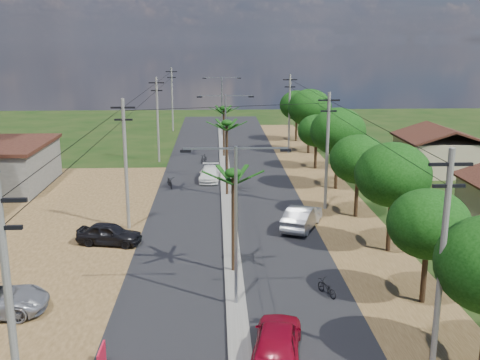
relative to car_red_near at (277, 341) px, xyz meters
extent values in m
plane|color=black|center=(-1.50, 4.77, -0.80)|extent=(160.00, 160.00, 0.00)
cube|color=black|center=(-1.50, 19.77, -0.78)|extent=(12.00, 110.00, 0.04)
cube|color=#605E56|center=(-1.50, 22.77, -0.71)|extent=(1.00, 90.00, 0.18)
cube|color=#4E391A|center=(7.00, 19.77, -0.79)|extent=(5.00, 90.00, 0.03)
cube|color=tan|center=(19.50, 32.77, 0.85)|extent=(7.00, 7.00, 3.30)
cylinder|color=black|center=(7.80, 4.77, 1.12)|extent=(0.28, 0.28, 3.85)
ellipsoid|color=black|center=(7.80, 4.77, 3.32)|extent=(4.00, 4.00, 3.40)
cylinder|color=black|center=(8.20, 11.77, 1.47)|extent=(0.28, 0.28, 4.55)
ellipsoid|color=black|center=(8.20, 11.77, 4.07)|extent=(4.60, 4.60, 3.91)
cylinder|color=black|center=(7.90, 18.77, 1.23)|extent=(0.28, 0.28, 4.06)
ellipsoid|color=black|center=(7.90, 18.77, 3.55)|extent=(4.20, 4.20, 3.57)
cylinder|color=black|center=(8.10, 26.77, 1.58)|extent=(0.28, 0.28, 4.76)
ellipsoid|color=black|center=(8.10, 26.77, 4.30)|extent=(4.80, 4.80, 4.08)
cylinder|color=black|center=(7.70, 34.77, 1.02)|extent=(0.28, 0.28, 3.64)
ellipsoid|color=black|center=(7.70, 34.77, 3.10)|extent=(3.80, 3.80, 3.23)
cylinder|color=black|center=(8.30, 42.77, 1.65)|extent=(0.28, 0.28, 4.90)
ellipsoid|color=black|center=(8.30, 42.77, 4.45)|extent=(5.00, 5.00, 4.25)
cylinder|color=black|center=(8.00, 50.77, 1.37)|extent=(0.28, 0.28, 4.34)
ellipsoid|color=black|center=(8.00, 50.77, 3.85)|extent=(4.40, 4.40, 3.74)
cylinder|color=black|center=(-1.50, 8.77, 2.10)|extent=(0.22, 0.22, 5.80)
cylinder|color=black|center=(-1.50, 24.77, 2.30)|extent=(0.22, 0.22, 6.20)
cylinder|color=black|center=(-1.50, 40.77, 1.95)|extent=(0.22, 0.22, 5.50)
cylinder|color=gray|center=(-1.50, 4.77, 3.20)|extent=(0.16, 0.16, 8.00)
cube|color=gray|center=(-0.30, 4.77, 7.10)|extent=(2.40, 0.08, 0.08)
cube|color=gray|center=(-2.70, 4.77, 7.10)|extent=(2.40, 0.08, 0.08)
cube|color=black|center=(0.80, 4.77, 7.00)|extent=(0.50, 0.18, 0.12)
cube|color=black|center=(-3.80, 4.77, 7.00)|extent=(0.50, 0.18, 0.12)
cylinder|color=gray|center=(-1.50, 29.77, 3.20)|extent=(0.16, 0.16, 8.00)
cube|color=gray|center=(-0.30, 29.77, 7.10)|extent=(2.40, 0.08, 0.08)
cube|color=gray|center=(-2.70, 29.77, 7.10)|extent=(2.40, 0.08, 0.08)
cube|color=black|center=(0.80, 29.77, 7.00)|extent=(0.50, 0.18, 0.12)
cube|color=black|center=(-3.80, 29.77, 7.00)|extent=(0.50, 0.18, 0.12)
cylinder|color=gray|center=(-1.50, 54.77, 3.20)|extent=(0.16, 0.16, 8.00)
cube|color=gray|center=(-0.30, 54.77, 7.10)|extent=(2.40, 0.08, 0.08)
cube|color=gray|center=(-2.70, 54.77, 7.10)|extent=(2.40, 0.08, 0.08)
cube|color=black|center=(0.80, 54.77, 7.00)|extent=(0.50, 0.18, 0.12)
cube|color=black|center=(-3.80, 54.77, 7.00)|extent=(0.50, 0.18, 0.12)
cylinder|color=#605E56|center=(-8.50, -5.23, 3.70)|extent=(0.24, 0.24, 9.00)
cube|color=black|center=(-8.50, -5.23, 6.80)|extent=(1.20, 0.12, 0.12)
cylinder|color=#605E56|center=(-8.50, 16.77, 3.70)|extent=(0.24, 0.24, 9.00)
cube|color=black|center=(-8.50, 16.77, 7.60)|extent=(1.60, 0.12, 0.12)
cube|color=black|center=(-8.50, 16.77, 6.80)|extent=(1.20, 0.12, 0.12)
cylinder|color=#605E56|center=(-8.50, 38.77, 3.70)|extent=(0.24, 0.24, 9.00)
cube|color=black|center=(-8.50, 38.77, 7.60)|extent=(1.60, 0.12, 0.12)
cube|color=black|center=(-8.50, 38.77, 6.80)|extent=(1.20, 0.12, 0.12)
cylinder|color=#605E56|center=(-8.50, 59.77, 3.70)|extent=(0.24, 0.24, 9.00)
cube|color=black|center=(-8.50, 59.77, 7.60)|extent=(1.60, 0.12, 0.12)
cube|color=black|center=(-8.50, 59.77, 6.80)|extent=(1.20, 0.12, 0.12)
cylinder|color=#605E56|center=(6.00, -1.23, 3.70)|extent=(0.24, 0.24, 9.00)
cube|color=black|center=(6.00, -1.23, 7.60)|extent=(1.60, 0.12, 0.12)
cube|color=black|center=(6.00, -1.23, 6.80)|extent=(1.20, 0.12, 0.12)
cylinder|color=#605E56|center=(6.00, 20.77, 3.70)|extent=(0.24, 0.24, 9.00)
cube|color=black|center=(6.00, 20.77, 7.60)|extent=(1.60, 0.12, 0.12)
cube|color=black|center=(6.00, 20.77, 6.80)|extent=(1.20, 0.12, 0.12)
cylinder|color=#605E56|center=(6.00, 42.77, 3.70)|extent=(0.24, 0.24, 9.00)
cube|color=black|center=(6.00, 42.77, 7.60)|extent=(1.60, 0.12, 0.12)
cube|color=black|center=(6.00, 42.77, 6.80)|extent=(1.20, 0.12, 0.12)
imported|color=maroon|center=(0.00, 0.00, 0.00)|extent=(2.71, 4.98, 1.61)
imported|color=gray|center=(3.50, 16.24, 0.00)|extent=(3.57, 5.16, 1.61)
imported|color=silver|center=(-3.00, 30.10, -0.16)|extent=(2.01, 4.50, 1.28)
imported|color=black|center=(-9.26, 13.66, -0.10)|extent=(4.36, 2.45, 1.40)
imported|color=black|center=(3.17, 5.69, -0.40)|extent=(1.13, 1.63, 0.81)
imported|color=black|center=(-6.50, 27.82, -0.31)|extent=(1.12, 2.00, 1.00)
imported|color=black|center=(-3.69, 37.93, -0.36)|extent=(0.98, 1.54, 0.90)
cube|color=#B71029|center=(-7.00, -0.60, -0.29)|extent=(0.10, 1.23, 1.03)
cylinder|color=black|center=(-7.00, -0.04, -0.55)|extent=(0.04, 0.04, 0.51)
camera|label=1|loc=(-2.43, -20.51, 11.93)|focal=42.00mm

